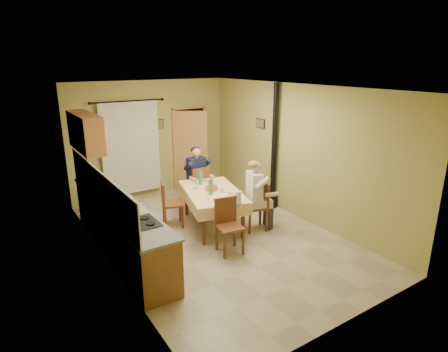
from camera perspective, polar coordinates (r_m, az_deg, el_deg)
floor at (r=7.28m, az=-1.23°, el=-9.20°), size 4.00×6.00×0.01m
room_shell at (r=6.67m, az=-1.33°, el=4.95°), size 4.04×6.04×2.82m
kitchen_run at (r=6.77m, az=-15.57°, el=-7.47°), size 0.64×3.64×1.56m
upper_cabinets at (r=7.53m, az=-20.39°, el=6.30°), size 0.35×1.40×0.70m
curtain at (r=9.14m, az=-13.98°, el=4.21°), size 1.70×0.07×2.22m
doorway at (r=9.76m, az=-5.13°, el=4.19°), size 0.96×0.51×2.15m
dining_table at (r=7.57m, az=-1.74°, el=-4.97°), size 1.45×1.93×0.76m
tableware at (r=7.33m, az=-1.47°, el=-2.01°), size 0.66×1.63×0.33m
chair_far at (r=8.53m, az=-3.99°, el=-3.04°), size 0.43×0.43×0.99m
chair_near at (r=6.61m, az=0.83°, el=-9.24°), size 0.47×0.47×0.97m
chair_right at (r=7.50m, az=4.88°, el=-6.00°), size 0.52×0.52×0.97m
chair_left at (r=7.67m, az=-7.91°, el=-5.55°), size 0.51×0.51×0.96m
man_far at (r=8.36m, az=-4.12°, el=0.77°), size 0.58×0.47×1.39m
man_right at (r=7.28m, az=4.90°, el=-1.75°), size 0.57×0.64×1.39m
stove_flue at (r=8.43m, az=7.56°, el=1.84°), size 0.24×0.24×2.80m
picture_back at (r=9.39m, az=-9.71°, el=7.85°), size 0.19×0.03×0.23m
picture_right at (r=8.75m, az=5.55°, el=8.00°), size 0.03×0.31×0.21m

